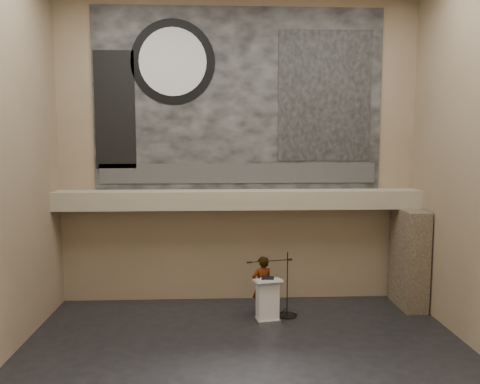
{
  "coord_description": "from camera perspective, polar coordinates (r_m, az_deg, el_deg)",
  "views": [
    {
      "loc": [
        -0.58,
        -9.18,
        4.55
      ],
      "look_at": [
        0.0,
        3.2,
        3.2
      ],
      "focal_mm": 35.0,
      "sensor_mm": 36.0,
      "label": 1
    }
  ],
  "objects": [
    {
      "name": "binder",
      "position": [
        11.98,
        3.39,
        -10.45
      ],
      "size": [
        0.35,
        0.3,
        0.04
      ],
      "primitive_type": "cube",
      "rotation": [
        0.0,
        0.0,
        -0.17
      ],
      "color": "black",
      "rests_on": "lectern"
    },
    {
      "name": "lectern",
      "position": [
        12.13,
        3.37,
        -13.04
      ],
      "size": [
        0.74,
        0.59,
        1.13
      ],
      "rotation": [
        0.0,
        0.0,
        0.19
      ],
      "color": "silver",
      "rests_on": "floor"
    },
    {
      "name": "speaker_person",
      "position": [
        12.46,
        2.72,
        -11.36
      ],
      "size": [
        0.66,
        0.54,
        1.58
      ],
      "primitive_type": "imported",
      "rotation": [
        0.0,
        0.0,
        3.45
      ],
      "color": "white",
      "rests_on": "floor"
    },
    {
      "name": "soffit",
      "position": [
        12.89,
        -0.08,
        -0.91
      ],
      "size": [
        10.0,
        0.8,
        0.5
      ],
      "primitive_type": "cube",
      "color": "gray",
      "rests_on": "wall_back"
    },
    {
      "name": "banner_clock_face",
      "position": [
        13.32,
        -8.2,
        15.44
      ],
      "size": [
        1.84,
        0.02,
        1.84
      ],
      "primitive_type": "cylinder",
      "rotation": [
        1.57,
        0.0,
        0.0
      ],
      "color": "silver",
      "rests_on": "banner"
    },
    {
      "name": "stone_pier",
      "position": [
        13.77,
        19.91,
        -7.6
      ],
      "size": [
        0.6,
        1.4,
        2.7
      ],
      "primitive_type": "cube",
      "color": "#45392A",
      "rests_on": "floor"
    },
    {
      "name": "papers",
      "position": [
        11.93,
        3.03,
        -10.59
      ],
      "size": [
        0.24,
        0.32,
        0.0
      ],
      "primitive_type": "cube",
      "rotation": [
        0.0,
        0.0,
        -0.08
      ],
      "color": "white",
      "rests_on": "lectern"
    },
    {
      "name": "banner_brick_print",
      "position": [
        13.43,
        -15.01,
        9.64
      ],
      "size": [
        1.1,
        0.02,
        3.2
      ],
      "primitive_type": "cube",
      "color": "black",
      "rests_on": "banner"
    },
    {
      "name": "banner",
      "position": [
        13.21,
        -0.16,
        11.21
      ],
      "size": [
        8.0,
        0.05,
        5.0
      ],
      "primitive_type": "cube",
      "color": "black",
      "rests_on": "wall_back"
    },
    {
      "name": "wall_front",
      "position": [
        5.22,
        3.71,
        2.93
      ],
      "size": [
        10.0,
        0.02,
        8.5
      ],
      "primitive_type": "cube",
      "color": "#816F51",
      "rests_on": "floor"
    },
    {
      "name": "banner_text_strip",
      "position": [
        13.15,
        -0.15,
        2.29
      ],
      "size": [
        7.76,
        0.02,
        0.55
      ],
      "primitive_type": "cube",
      "color": "#2F2F2F",
      "rests_on": "banner"
    },
    {
      "name": "sprinkler_left",
      "position": [
        12.91,
        -7.19,
        -2.21
      ],
      "size": [
        0.04,
        0.04,
        0.06
      ],
      "primitive_type": "cylinder",
      "color": "#B2893D",
      "rests_on": "soffit"
    },
    {
      "name": "sprinkler_right",
      "position": [
        13.1,
        8.26,
        -2.1
      ],
      "size": [
        0.04,
        0.04,
        0.06
      ],
      "primitive_type": "cylinder",
      "color": "#B2893D",
      "rests_on": "soffit"
    },
    {
      "name": "mic_stand",
      "position": [
        12.62,
        5.6,
        -13.77
      ],
      "size": [
        1.33,
        0.52,
        1.7
      ],
      "rotation": [
        0.0,
        0.0,
        0.22
      ],
      "color": "black",
      "rests_on": "floor"
    },
    {
      "name": "floor",
      "position": [
        10.26,
        0.89,
        -20.11
      ],
      "size": [
        10.0,
        10.0,
        0.0
      ],
      "primitive_type": "plane",
      "color": "black",
      "rests_on": "ground"
    },
    {
      "name": "banner_building_print",
      "position": [
        13.5,
        10.29,
        11.43
      ],
      "size": [
        2.6,
        0.02,
        3.6
      ],
      "primitive_type": "cube",
      "color": "black",
      "rests_on": "banner"
    },
    {
      "name": "wall_back",
      "position": [
        13.19,
        -0.16,
        4.91
      ],
      "size": [
        10.0,
        0.02,
        8.5
      ],
      "primitive_type": "cube",
      "color": "#816F51",
      "rests_on": "floor"
    },
    {
      "name": "banner_clock_rim",
      "position": [
        13.34,
        -8.19,
        15.43
      ],
      "size": [
        2.3,
        0.02,
        2.3
      ],
      "primitive_type": "cylinder",
      "rotation": [
        1.57,
        0.0,
        0.0
      ],
      "color": "black",
      "rests_on": "banner"
    }
  ]
}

